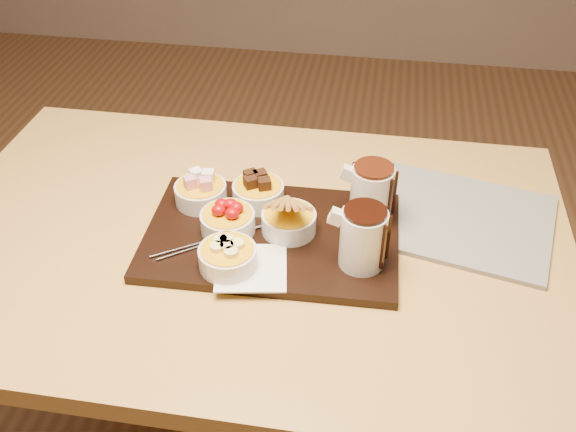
% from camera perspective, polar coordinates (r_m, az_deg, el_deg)
% --- Properties ---
extents(dining_table, '(1.20, 0.80, 0.75)m').
position_cam_1_polar(dining_table, '(1.27, -3.44, -5.03)').
color(dining_table, tan).
rests_on(dining_table, ground).
extents(serving_board, '(0.47, 0.31, 0.02)m').
position_cam_1_polar(serving_board, '(1.18, -1.44, -1.80)').
color(serving_board, black).
rests_on(serving_board, dining_table).
extents(napkin, '(0.14, 0.14, 0.00)m').
position_cam_1_polar(napkin, '(1.10, -3.28, -4.60)').
color(napkin, white).
rests_on(napkin, serving_board).
extents(bowl_marshmallows, '(0.10, 0.10, 0.04)m').
position_cam_1_polar(bowl_marshmallows, '(1.25, -7.76, 1.98)').
color(bowl_marshmallows, beige).
rests_on(bowl_marshmallows, serving_board).
extents(bowl_cake, '(0.10, 0.10, 0.04)m').
position_cam_1_polar(bowl_cake, '(1.24, -2.65, 2.00)').
color(bowl_cake, beige).
rests_on(bowl_cake, serving_board).
extents(bowl_strawberries, '(0.10, 0.10, 0.04)m').
position_cam_1_polar(bowl_strawberries, '(1.17, -5.37, -0.56)').
color(bowl_strawberries, beige).
rests_on(bowl_strawberries, serving_board).
extents(bowl_biscotti, '(0.10, 0.10, 0.04)m').
position_cam_1_polar(bowl_biscotti, '(1.17, 0.07, -0.56)').
color(bowl_biscotti, beige).
rests_on(bowl_biscotti, serving_board).
extents(bowl_bananas, '(0.10, 0.10, 0.04)m').
position_cam_1_polar(bowl_bananas, '(1.10, -5.37, -3.73)').
color(bowl_bananas, beige).
rests_on(bowl_bananas, serving_board).
extents(pitcher_dark_chocolate, '(0.08, 0.08, 0.11)m').
position_cam_1_polar(pitcher_dark_chocolate, '(1.08, 6.68, -2.01)').
color(pitcher_dark_chocolate, silver).
rests_on(pitcher_dark_chocolate, serving_board).
extents(pitcher_milk_chocolate, '(0.08, 0.08, 0.11)m').
position_cam_1_polar(pitcher_milk_chocolate, '(1.19, 7.43, 1.97)').
color(pitcher_milk_chocolate, silver).
rests_on(pitcher_milk_chocolate, serving_board).
extents(fondue_skewers, '(0.17, 0.23, 0.01)m').
position_cam_1_polar(fondue_skewers, '(1.16, -6.06, -1.88)').
color(fondue_skewers, silver).
rests_on(fondue_skewers, serving_board).
extents(newspaper, '(0.40, 0.35, 0.01)m').
position_cam_1_polar(newspaper, '(1.27, 14.88, -0.20)').
color(newspaper, beige).
rests_on(newspaper, dining_table).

